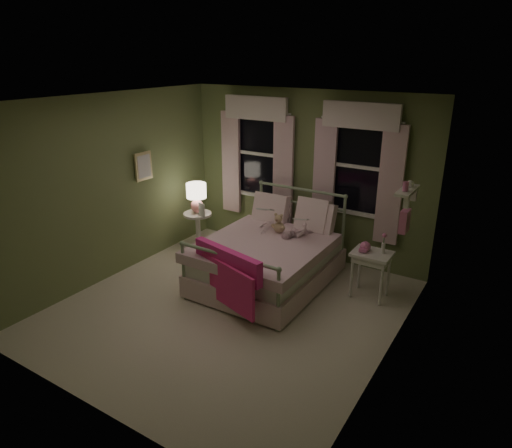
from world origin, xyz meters
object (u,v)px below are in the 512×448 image
Objects in this scene: bed at (269,258)px; teddy_bear at (279,225)px; child_right at (302,217)px; nightstand_left at (198,226)px; child_left at (268,211)px; table_lamp at (197,195)px; nightstand_right at (372,259)px.

teddy_bear is at bearing 91.15° from bed.
child_right is 1.07× the size of nightstand_left.
teddy_bear reaches higher than nightstand_left.
child_right is at bearing 164.55° from child_left.
child_right reaches higher than bed.
table_lamp is at bearing -12.89° from child_left.
teddy_bear is at bearing 135.06° from child_left.
child_left reaches higher than table_lamp.
nightstand_right is at bearing -0.25° from table_lamp.
bed is 4.22× the size of table_lamp.
nightstand_left is 0.54m from table_lamp.
table_lamp is (0.00, 0.00, 0.54)m from nightstand_left.
child_left is at bearing 2.56° from nightstand_left.
teddy_bear is 0.46× the size of nightstand_right.
teddy_bear is 1.58m from table_lamp.
bed is 3.13× the size of nightstand_left.
nightstand_left is at bearing 166.60° from bed.
teddy_bear is 1.37m from nightstand_right.
table_lamp is (-1.85, -0.06, 0.04)m from child_right.
child_right is 1.92m from nightstand_left.
nightstand_left is at bearing 179.75° from nightstand_right.
child_left is 1.67m from nightstand_right.
table_lamp reaches higher than nightstand_right.
nightstand_left and nightstand_right have the same top height.
child_right is 0.35m from teddy_bear.
bed reaches higher than nightstand_right.
bed is 6.91× the size of teddy_bear.
bed is 3.18× the size of nightstand_right.
child_left is at bearing 21.30° from child_right.
nightstand_right is (2.92, -0.01, -0.40)m from table_lamp.
teddy_bear is at bearing 50.80° from child_right.
nightstand_right is (2.92, -0.01, 0.13)m from nightstand_left.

